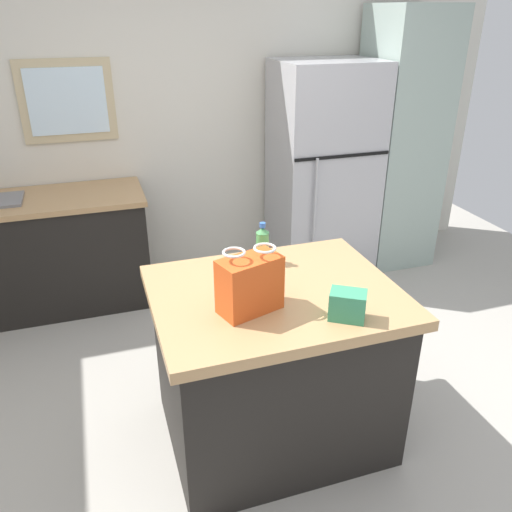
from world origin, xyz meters
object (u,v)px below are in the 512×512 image
(bottle, at_px, (262,245))
(kitchen_island, at_px, (274,365))
(shopping_bag, at_px, (250,284))
(refrigerator, at_px, (323,171))
(small_box, at_px, (348,305))
(tall_cabinet, at_px, (400,142))

(bottle, bearing_deg, kitchen_island, -97.53)
(shopping_bag, bearing_deg, refrigerator, 57.03)
(shopping_bag, bearing_deg, bottle, 64.69)
(kitchen_island, bearing_deg, refrigerator, 58.98)
(small_box, bearing_deg, bottle, 105.09)
(tall_cabinet, bearing_deg, small_box, -126.71)
(tall_cabinet, relative_size, shopping_bag, 7.00)
(small_box, height_order, bottle, bottle)
(tall_cabinet, xyz_separation_m, small_box, (-1.60, -2.14, -0.12))
(kitchen_island, height_order, tall_cabinet, tall_cabinet)
(shopping_bag, bearing_deg, small_box, -27.13)
(tall_cabinet, relative_size, small_box, 13.84)
(kitchen_island, relative_size, shopping_bag, 3.83)
(tall_cabinet, height_order, small_box, tall_cabinet)
(kitchen_island, relative_size, bottle, 5.23)
(kitchen_island, height_order, shopping_bag, shopping_bag)
(tall_cabinet, bearing_deg, shopping_bag, -135.57)
(kitchen_island, xyz_separation_m, tall_cabinet, (1.81, 1.82, 0.63))
(refrigerator, bearing_deg, bottle, -125.04)
(kitchen_island, distance_m, small_box, 0.64)
(refrigerator, distance_m, small_box, 2.31)
(shopping_bag, relative_size, small_box, 1.98)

